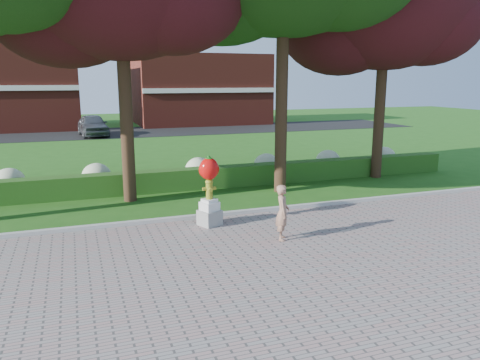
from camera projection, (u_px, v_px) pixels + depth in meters
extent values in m
plane|color=#235916|center=(243.00, 252.00, 11.48)|extent=(100.00, 100.00, 0.00)
cube|color=gray|center=(325.00, 332.00, 7.79)|extent=(40.00, 14.00, 0.04)
cube|color=#ADADA5|center=(209.00, 216.00, 14.22)|extent=(40.00, 0.18, 0.15)
cube|color=#234A15|center=(180.00, 180.00, 17.84)|extent=(24.00, 0.70, 0.80)
ellipsoid|color=#BBC898|center=(9.00, 182.00, 16.75)|extent=(1.10, 1.10, 0.99)
ellipsoid|color=#BBC898|center=(97.00, 176.00, 17.74)|extent=(1.10, 1.10, 0.99)
ellipsoid|color=#BBC898|center=(199.00, 169.00, 19.06)|extent=(1.10, 1.10, 0.99)
ellipsoid|color=#BBC898|center=(267.00, 165.00, 20.05)|extent=(1.10, 1.10, 0.99)
ellipsoid|color=#BBC898|center=(328.00, 161.00, 21.03)|extent=(1.10, 1.10, 0.99)
ellipsoid|color=#BBC898|center=(384.00, 157.00, 22.02)|extent=(1.10, 1.10, 0.99)
cube|color=black|center=(123.00, 132.00, 37.24)|extent=(50.00, 8.00, 0.02)
cube|color=maroon|center=(200.00, 89.00, 44.73)|extent=(12.00, 8.00, 6.40)
cylinder|color=black|center=(126.00, 112.00, 15.69)|extent=(0.44, 0.44, 6.16)
ellipsoid|color=black|center=(66.00, 2.00, 15.22)|extent=(5.28, 5.28, 4.22)
cylinder|color=black|center=(282.00, 94.00, 16.93)|extent=(0.44, 0.44, 7.28)
cylinder|color=black|center=(380.00, 109.00, 19.65)|extent=(0.44, 0.44, 5.88)
ellipsoid|color=black|center=(340.00, 26.00, 19.19)|extent=(5.04, 5.04, 4.03)
ellipsoid|color=black|center=(426.00, 19.00, 18.80)|extent=(4.62, 4.62, 3.70)
cube|color=gray|center=(210.00, 218.00, 13.41)|extent=(0.72, 0.72, 0.44)
cube|color=silver|center=(210.00, 206.00, 13.34)|extent=(0.58, 0.58, 0.25)
cube|color=silver|center=(209.00, 200.00, 13.30)|extent=(0.46, 0.46, 0.09)
cylinder|color=olive|center=(209.00, 190.00, 13.24)|extent=(0.19, 0.19, 0.49)
ellipsoid|color=olive|center=(209.00, 182.00, 13.19)|extent=(0.23, 0.23, 0.16)
cylinder|color=olive|center=(204.00, 189.00, 13.19)|extent=(0.11, 0.10, 0.10)
cylinder|color=olive|center=(214.00, 188.00, 13.28)|extent=(0.11, 0.10, 0.10)
cylinder|color=olive|center=(211.00, 190.00, 13.11)|extent=(0.11, 0.11, 0.11)
cylinder|color=olive|center=(209.00, 179.00, 13.18)|extent=(0.07, 0.07, 0.04)
ellipsoid|color=red|center=(209.00, 169.00, 13.11)|extent=(0.55, 0.49, 0.64)
ellipsoid|color=red|center=(204.00, 170.00, 13.06)|extent=(0.27, 0.27, 0.41)
ellipsoid|color=red|center=(214.00, 169.00, 13.17)|extent=(0.27, 0.27, 0.41)
cylinder|color=#195E15|center=(209.00, 158.00, 13.04)|extent=(0.09, 0.09, 0.11)
ellipsoid|color=#195E15|center=(209.00, 159.00, 13.05)|extent=(0.21, 0.21, 0.07)
imported|color=#9E725A|center=(282.00, 212.00, 12.10)|extent=(0.53, 0.63, 1.46)
imported|color=#45484D|center=(93.00, 125.00, 34.79)|extent=(2.30, 4.83, 1.60)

